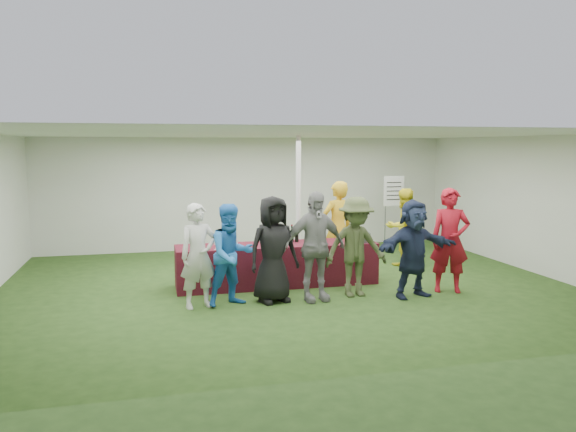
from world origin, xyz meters
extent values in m
plane|color=#284719|center=(0.00, 0.00, 0.00)|extent=(60.00, 60.00, 0.00)
plane|color=white|center=(0.00, 4.00, 1.35)|extent=(10.00, 0.00, 10.00)
plane|color=white|center=(0.00, -4.00, 1.35)|extent=(10.00, 0.00, 10.00)
plane|color=white|center=(5.00, 0.00, 1.35)|extent=(0.00, 8.00, 8.00)
plane|color=white|center=(0.00, 0.00, 2.70)|extent=(10.00, 10.00, 0.00)
cylinder|color=silver|center=(0.50, 1.20, 1.35)|extent=(0.10, 0.10, 2.70)
cube|color=#571321|center=(-0.17, 0.17, 0.38)|extent=(3.60, 0.80, 0.75)
cylinder|color=black|center=(0.14, 0.30, 0.86)|extent=(0.07, 0.07, 0.22)
cylinder|color=black|center=(0.14, 0.30, 1.01)|extent=(0.03, 0.03, 0.08)
cylinder|color=maroon|center=(0.14, 0.30, 1.06)|extent=(0.03, 0.03, 0.02)
cylinder|color=black|center=(0.23, 0.31, 0.86)|extent=(0.07, 0.07, 0.22)
cylinder|color=black|center=(0.23, 0.31, 1.01)|extent=(0.03, 0.03, 0.08)
cylinder|color=maroon|center=(0.23, 0.31, 1.06)|extent=(0.03, 0.03, 0.02)
cylinder|color=black|center=(0.43, 0.31, 0.86)|extent=(0.07, 0.07, 0.22)
cylinder|color=black|center=(0.43, 0.31, 1.01)|extent=(0.03, 0.03, 0.08)
cylinder|color=maroon|center=(0.43, 0.31, 1.06)|extent=(0.03, 0.03, 0.02)
cylinder|color=black|center=(0.55, 0.33, 0.86)|extent=(0.07, 0.07, 0.22)
cylinder|color=black|center=(0.55, 0.33, 1.01)|extent=(0.03, 0.03, 0.08)
cylinder|color=maroon|center=(0.55, 0.33, 1.06)|extent=(0.03, 0.03, 0.02)
cylinder|color=black|center=(0.62, 0.27, 0.86)|extent=(0.07, 0.07, 0.22)
cylinder|color=black|center=(0.62, 0.27, 1.01)|extent=(0.03, 0.03, 0.08)
cylinder|color=maroon|center=(0.62, 0.27, 1.06)|extent=(0.03, 0.03, 0.02)
cylinder|color=black|center=(0.74, 0.33, 0.86)|extent=(0.07, 0.07, 0.22)
cylinder|color=black|center=(0.74, 0.33, 1.01)|extent=(0.03, 0.03, 0.08)
cylinder|color=maroon|center=(0.74, 0.33, 1.06)|extent=(0.03, 0.03, 0.02)
cylinder|color=silver|center=(-1.59, -0.09, 0.75)|extent=(0.06, 0.06, 0.00)
cylinder|color=silver|center=(-1.59, -0.09, 0.79)|extent=(0.01, 0.01, 0.07)
cylinder|color=silver|center=(-1.59, -0.09, 0.87)|extent=(0.06, 0.06, 0.08)
cylinder|color=silver|center=(-1.30, -0.10, 0.75)|extent=(0.06, 0.06, 0.00)
cylinder|color=silver|center=(-1.30, -0.10, 0.79)|extent=(0.01, 0.01, 0.07)
cylinder|color=silver|center=(-1.30, -0.10, 0.87)|extent=(0.06, 0.06, 0.08)
cylinder|color=silver|center=(-0.94, -0.06, 0.75)|extent=(0.06, 0.06, 0.00)
cylinder|color=silver|center=(-0.94, -0.06, 0.79)|extent=(0.01, 0.01, 0.07)
cylinder|color=silver|center=(-0.94, -0.06, 0.87)|extent=(0.06, 0.06, 0.08)
cylinder|color=silver|center=(-0.46, -0.11, 0.75)|extent=(0.06, 0.06, 0.00)
cylinder|color=silver|center=(-0.46, -0.11, 0.79)|extent=(0.01, 0.01, 0.07)
cylinder|color=silver|center=(-0.46, -0.11, 0.87)|extent=(0.06, 0.06, 0.08)
cylinder|color=#4B0812|center=(-0.46, -0.11, 0.84)|extent=(0.05, 0.05, 0.02)
cylinder|color=silver|center=(1.12, -0.04, 0.75)|extent=(0.06, 0.06, 0.00)
cylinder|color=silver|center=(1.12, -0.04, 0.79)|extent=(0.01, 0.01, 0.07)
cylinder|color=silver|center=(1.12, -0.04, 0.87)|extent=(0.06, 0.06, 0.08)
cylinder|color=silver|center=(-0.31, -0.09, 0.75)|extent=(0.06, 0.06, 0.00)
cylinder|color=silver|center=(-0.31, -0.09, 0.79)|extent=(0.01, 0.01, 0.07)
cylinder|color=silver|center=(-0.31, -0.09, 0.87)|extent=(0.06, 0.06, 0.08)
cylinder|color=silver|center=(-0.03, 0.25, 0.85)|extent=(0.07, 0.07, 0.20)
cylinder|color=silver|center=(-0.03, 0.25, 0.96)|extent=(0.03, 0.03, 0.03)
cube|color=white|center=(1.45, 0.22, 0.77)|extent=(0.25, 0.18, 0.03)
cylinder|color=slate|center=(1.42, -0.05, 0.84)|extent=(0.23, 0.23, 0.18)
cylinder|color=slate|center=(3.01, 2.66, 0.55)|extent=(0.02, 0.02, 1.10)
cylinder|color=slate|center=(3.41, 2.66, 0.55)|extent=(0.02, 0.02, 1.10)
cube|color=white|center=(3.21, 2.66, 1.45)|extent=(0.50, 0.02, 0.70)
cube|color=black|center=(3.21, 2.65, 1.65)|extent=(0.36, 0.01, 0.02)
cube|color=black|center=(3.21, 2.65, 1.55)|extent=(0.36, 0.01, 0.02)
cube|color=black|center=(3.21, 2.65, 1.45)|extent=(0.36, 0.01, 0.02)
cube|color=black|center=(3.21, 2.65, 1.35)|extent=(0.36, 0.01, 0.02)
cube|color=black|center=(3.21, 2.65, 1.25)|extent=(0.36, 0.01, 0.02)
imported|color=gold|center=(1.17, 0.76, 0.91)|extent=(0.75, 0.58, 1.83)
imported|color=yellow|center=(2.78, 1.22, 0.81)|extent=(0.87, 0.72, 1.62)
imported|color=silver|center=(-1.66, -0.93, 0.81)|extent=(0.68, 0.54, 1.63)
imported|color=blue|center=(-1.14, -0.93, 0.80)|extent=(0.93, 0.82, 1.61)
imported|color=black|center=(-0.47, -0.87, 0.85)|extent=(0.94, 0.72, 1.71)
imported|color=gray|center=(0.19, -0.98, 0.89)|extent=(1.09, 0.57, 1.78)
imported|color=#3F4927|center=(0.93, -0.88, 0.83)|extent=(1.11, 0.67, 1.67)
imported|color=#1C253F|center=(1.84, -1.16, 0.82)|extent=(1.58, 0.77, 1.63)
imported|color=maroon|center=(2.60, -0.99, 0.89)|extent=(0.76, 0.63, 1.79)
camera|label=1|loc=(-2.36, -9.50, 2.49)|focal=35.00mm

